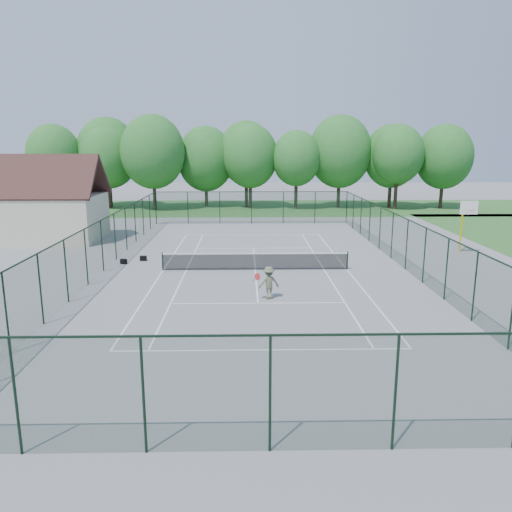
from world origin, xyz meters
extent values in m
plane|color=gray|center=(0.00, 0.00, 0.00)|extent=(140.00, 140.00, 0.00)
cube|color=#3B7330|center=(0.00, 30.00, 0.01)|extent=(80.00, 16.00, 0.01)
cube|color=white|center=(0.00, 11.88, 0.00)|extent=(10.97, 0.08, 0.01)
cube|color=white|center=(0.00, -11.88, 0.00)|extent=(10.97, 0.08, 0.01)
cube|color=white|center=(0.00, 6.40, 0.00)|extent=(8.23, 0.08, 0.01)
cube|color=white|center=(0.00, -6.40, 0.00)|extent=(8.23, 0.08, 0.01)
cube|color=white|center=(5.49, 0.00, 0.00)|extent=(0.08, 23.77, 0.01)
cube|color=white|center=(-5.49, 0.00, 0.00)|extent=(0.08, 23.77, 0.01)
cube|color=white|center=(4.12, 0.00, 0.00)|extent=(0.08, 23.77, 0.01)
cube|color=white|center=(-4.12, 0.00, 0.00)|extent=(0.08, 23.77, 0.01)
cube|color=white|center=(0.00, 0.00, 0.00)|extent=(0.08, 12.80, 0.01)
cylinder|color=black|center=(-5.50, 0.00, 0.55)|extent=(0.08, 0.08, 1.10)
cylinder|color=black|center=(5.50, 0.00, 0.55)|extent=(0.08, 0.08, 1.10)
cube|color=black|center=(0.00, 0.00, 0.50)|extent=(11.00, 0.02, 0.96)
cube|color=white|center=(0.00, 0.00, 1.00)|extent=(11.00, 0.05, 0.07)
cube|color=#193B24|center=(0.00, 18.00, 1.50)|extent=(18.00, 0.02, 3.00)
cube|color=#193B24|center=(0.00, -18.00, 1.50)|extent=(18.00, 0.02, 3.00)
cube|color=#193B24|center=(9.00, 0.00, 1.50)|extent=(0.02, 36.00, 3.00)
cube|color=#193B24|center=(-9.00, 0.00, 1.50)|extent=(0.02, 36.00, 3.00)
cube|color=black|center=(0.00, 18.00, 3.00)|extent=(18.00, 0.05, 0.05)
cube|color=black|center=(0.00, -18.00, 3.00)|extent=(18.00, 0.05, 0.05)
cube|color=black|center=(9.00, 0.00, 3.00)|extent=(0.05, 36.00, 0.05)
cube|color=black|center=(-9.00, 0.00, 3.00)|extent=(0.05, 36.00, 0.05)
cube|color=beige|center=(-16.00, 10.00, 1.75)|extent=(8.00, 6.00, 3.50)
cube|color=#492B24|center=(-16.00, 11.50, 5.00)|extent=(8.60, 3.27, 3.27)
cube|color=#492B24|center=(-16.00, 8.50, 5.00)|extent=(8.60, 3.27, 3.27)
cylinder|color=#3D291E|center=(-16.50, 30.00, 2.10)|extent=(0.40, 0.40, 4.20)
ellipsoid|color=#358232|center=(-16.50, 30.00, 6.00)|extent=(6.40, 6.40, 7.40)
cylinder|color=#3D291E|center=(0.00, 30.00, 2.10)|extent=(0.40, 0.40, 4.20)
ellipsoid|color=#358232|center=(0.00, 30.00, 6.00)|extent=(6.40, 6.40, 7.40)
cylinder|color=#3D291E|center=(16.50, 30.00, 2.10)|extent=(0.40, 0.40, 4.20)
ellipsoid|color=#358232|center=(16.50, 30.00, 6.00)|extent=(6.40, 6.40, 7.40)
cylinder|color=#DAB606|center=(14.35, 4.90, 1.75)|extent=(0.12, 0.12, 3.50)
cube|color=#DAB606|center=(14.35, 4.45, 3.35)|extent=(0.08, 0.90, 0.08)
cube|color=white|center=(14.35, 4.00, 3.20)|extent=(1.20, 0.05, 0.90)
torus|color=#E25103|center=(14.35, 3.77, 3.05)|extent=(0.48, 0.48, 0.02)
cube|color=black|center=(-8.23, 1.73, 0.15)|extent=(0.44, 0.36, 0.31)
cube|color=black|center=(-7.16, 2.57, 0.16)|extent=(0.42, 0.26, 0.32)
imported|color=#626947|center=(0.54, -5.70, 0.80)|extent=(1.16, 0.86, 1.61)
sphere|color=#B9C92C|center=(1.66, -5.30, 1.07)|extent=(0.07, 0.07, 0.07)
camera|label=1|loc=(-0.56, -28.83, 7.30)|focal=35.00mm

